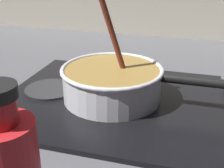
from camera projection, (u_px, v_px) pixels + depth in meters
name	position (u px, v px, depth m)	size (l,w,h in m)	color
ground	(61.00, 117.00, 0.78)	(2.40, 1.60, 0.04)	#4C4C51
hob_plate	(112.00, 100.00, 0.81)	(0.56, 0.48, 0.01)	black
burner_ring	(112.00, 97.00, 0.80)	(0.17, 0.17, 0.01)	#592D0C
spare_burner	(50.00, 89.00, 0.85)	(0.14, 0.14, 0.01)	#262628
cooking_pan	(113.00, 82.00, 0.78)	(0.42, 0.26, 0.34)	silver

